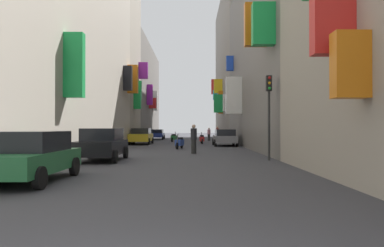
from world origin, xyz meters
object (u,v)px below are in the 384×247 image
pedestrian_crossing (195,139)px  parked_car_grey (227,137)px  pedestrian_near_right (219,134)px  parked_car_yellow (143,136)px  scooter_silver (150,138)px  scooter_red (203,139)px  pedestrian_near_left (211,134)px  traffic_light_near_corner (271,102)px  parked_car_blue (158,134)px  scooter_blue (181,143)px  scooter_green (176,138)px  parked_car_black (104,144)px  parked_car_green (32,155)px

pedestrian_crossing → parked_car_grey: bearing=73.4°
parked_car_grey → pedestrian_near_right: (0.18, 11.65, 0.11)m
parked_car_yellow → scooter_silver: size_ratio=2.16×
scooter_silver → scooter_red: bearing=-29.2°
scooter_red → pedestrian_crossing: pedestrian_crossing is taller
pedestrian_near_left → traffic_light_near_corner: 26.12m
pedestrian_crossing → pedestrian_near_right: size_ratio=1.02×
parked_car_blue → scooter_blue: 21.39m
scooter_green → traffic_light_near_corner: bearing=-75.8°
parked_car_blue → pedestrian_crossing: size_ratio=2.22×
parked_car_yellow → parked_car_black: (0.51, -16.93, 0.01)m
pedestrian_crossing → pedestrian_near_left: 21.58m
parked_car_grey → scooter_red: 4.45m
parked_car_yellow → pedestrian_near_left: size_ratio=2.72×
scooter_green → parked_car_yellow: bearing=-116.1°
scooter_red → pedestrian_crossing: bearing=-93.7°
parked_car_grey → scooter_blue: parked_car_grey is taller
parked_car_yellow → pedestrian_near_left: pedestrian_near_left is taller
scooter_silver → traffic_light_near_corner: bearing=-68.1°
parked_car_grey → parked_car_blue: (-7.58, 16.79, -0.04)m
pedestrian_crossing → pedestrian_near_right: bearing=82.0°
parked_car_black → scooter_blue: parked_car_black is taller
scooter_green → pedestrian_near_right: bearing=28.4°
parked_car_blue → scooter_red: size_ratio=2.05×
parked_car_yellow → scooter_green: size_ratio=2.17×
traffic_light_near_corner → parked_car_blue: bearing=105.5°
scooter_silver → pedestrian_near_right: bearing=30.2°
scooter_red → pedestrian_near_left: pedestrian_near_left is taller
parked_car_black → scooter_silver: (-0.33, 20.98, -0.34)m
pedestrian_near_left → pedestrian_near_right: size_ratio=0.90×
parked_car_yellow → parked_car_black: bearing=-88.3°
scooter_blue → scooter_red: bearing=77.2°
parked_car_green → parked_car_blue: bearing=89.9°
parked_car_blue → parked_car_black: size_ratio=1.01×
scooter_red → pedestrian_near_left: 8.34m
parked_car_green → pedestrian_near_right: 33.03m
parked_car_green → scooter_silver: 27.62m
parked_car_green → traffic_light_near_corner: traffic_light_near_corner is taller
scooter_red → traffic_light_near_corner: bearing=-81.1°
pedestrian_near_left → traffic_light_near_corner: traffic_light_near_corner is taller
pedestrian_near_right → parked_car_grey: bearing=-90.9°
parked_car_grey → scooter_silver: size_ratio=2.08×
parked_car_yellow → traffic_light_near_corner: size_ratio=1.03×
scooter_blue → parked_car_blue: bearing=100.2°
scooter_blue → scooter_red: size_ratio=0.93×
parked_car_grey → pedestrian_near_right: bearing=89.1°
parked_car_grey → scooter_red: bearing=115.2°
pedestrian_crossing → traffic_light_near_corner: size_ratio=0.43×
pedestrian_crossing → pedestrian_near_right: (2.92, 20.86, -0.02)m
scooter_silver → pedestrian_near_left: pedestrian_near_left is taller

